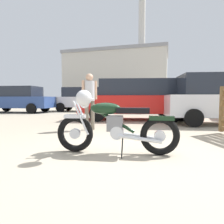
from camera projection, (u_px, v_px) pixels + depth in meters
The scene contains 9 objects.
ground_plane at pixel (130, 150), 3.55m from camera, with size 80.00×80.00×0.00m, color tan.
vintage_motorcycle at pixel (113, 125), 3.31m from camera, with size 2.08×0.73×1.07m.
bystander at pixel (90, 96), 5.82m from camera, with size 0.40×0.30×1.66m.
white_estate_far at pixel (136, 98), 8.69m from camera, with size 4.90×2.45×1.74m.
pale_sedan_back at pixel (86, 98), 14.62m from camera, with size 4.86×2.34×1.74m.
blue_hatchback_right at pixel (16, 98), 13.34m from camera, with size 4.80×2.18×1.74m.
red_hatchback_near at pixel (219, 99), 7.06m from camera, with size 4.05×2.13×1.78m.
dark_sedan_left at pixel (136, 98), 13.23m from camera, with size 4.70×1.98×1.74m.
industrial_building at pixel (118, 78), 33.94m from camera, with size 17.22×10.31×19.60m.
Camera 1 is at (0.41, -3.48, 0.92)m, focal length 31.72 mm.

